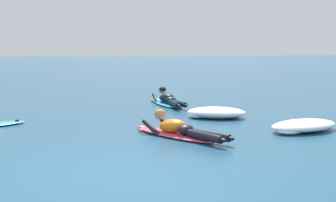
{
  "coord_description": "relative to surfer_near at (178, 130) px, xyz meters",
  "views": [
    {
      "loc": [
        -0.14,
        -6.1,
        1.76
      ],
      "look_at": [
        1.75,
        5.65,
        0.33
      ],
      "focal_mm": 50.06,
      "sensor_mm": 36.0,
      "label": 1
    }
  ],
  "objects": [
    {
      "name": "surfer_far",
      "position": [
        0.58,
        4.81,
        -0.0
      ],
      "size": [
        0.92,
        2.58,
        0.54
      ],
      "color": "#2DB2D1",
      "rests_on": "ground"
    },
    {
      "name": "ground_plane",
      "position": [
        -1.46,
        7.39,
        -0.14
      ],
      "size": [
        120.0,
        120.0,
        0.0
      ],
      "primitive_type": "plane",
      "color": "navy"
    },
    {
      "name": "whitewater_front",
      "position": [
        1.35,
        2.18,
        -0.02
      ],
      "size": [
        1.63,
        1.32,
        0.27
      ],
      "color": "white",
      "rests_on": "ground"
    },
    {
      "name": "whitewater_mid_right",
      "position": [
        2.66,
        0.19,
        -0.03
      ],
      "size": [
        1.78,
        1.35,
        0.24
      ],
      "color": "white",
      "rests_on": "ground"
    },
    {
      "name": "surfer_near",
      "position": [
        0.0,
        0.0,
        0.0
      ],
      "size": [
        1.68,
        2.33,
        0.53
      ],
      "color": "#E54C66",
      "rests_on": "ground"
    }
  ]
}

